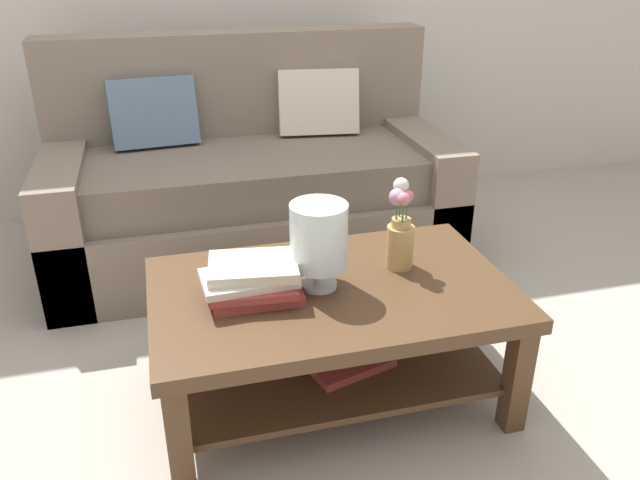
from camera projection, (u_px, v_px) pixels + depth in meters
The scene contains 6 objects.
ground_plane at pixel (291, 343), 2.57m from camera, with size 10.00×10.00×0.00m, color #ADA393.
couch at pixel (251, 185), 3.16m from camera, with size 1.91×0.90×1.06m.
coffee_table at pixel (332, 317), 2.14m from camera, with size 1.18×0.73×0.44m.
book_stack_main at pixel (253, 281), 2.01m from camera, with size 0.32×0.26×0.12m.
glass_hurricane_vase at pixel (319, 238), 2.02m from camera, with size 0.19×0.19×0.29m.
flower_pitcher at pixel (400, 232), 2.16m from camera, with size 0.10×0.10×0.32m.
Camera 1 is at (-0.43, -2.09, 1.49)m, focal length 35.81 mm.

